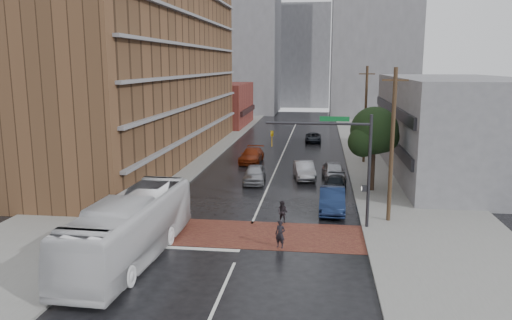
% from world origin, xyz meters
% --- Properties ---
extents(ground, '(160.00, 160.00, 0.00)m').
position_xyz_m(ground, '(0.00, 0.00, 0.00)').
color(ground, black).
rests_on(ground, ground).
extents(crosswalk, '(14.00, 5.00, 0.02)m').
position_xyz_m(crosswalk, '(0.00, 0.50, 0.01)').
color(crosswalk, brown).
rests_on(crosswalk, ground).
extents(sidewalk_west, '(9.00, 90.00, 0.15)m').
position_xyz_m(sidewalk_west, '(-11.50, 25.00, 0.07)').
color(sidewalk_west, gray).
rests_on(sidewalk_west, ground).
extents(sidewalk_east, '(9.00, 90.00, 0.15)m').
position_xyz_m(sidewalk_east, '(11.50, 25.00, 0.07)').
color(sidewalk_east, gray).
rests_on(sidewalk_east, ground).
extents(apartment_block, '(10.00, 44.00, 28.00)m').
position_xyz_m(apartment_block, '(-14.00, 24.00, 14.00)').
color(apartment_block, brown).
rests_on(apartment_block, ground).
extents(storefront_west, '(8.00, 16.00, 7.00)m').
position_xyz_m(storefront_west, '(-12.00, 54.00, 3.50)').
color(storefront_west, maroon).
rests_on(storefront_west, ground).
extents(building_east, '(11.00, 26.00, 9.00)m').
position_xyz_m(building_east, '(16.50, 20.00, 4.50)').
color(building_east, gray).
rests_on(building_east, ground).
extents(distant_tower_west, '(18.00, 16.00, 32.00)m').
position_xyz_m(distant_tower_west, '(-14.00, 78.00, 16.00)').
color(distant_tower_west, gray).
rests_on(distant_tower_west, ground).
extents(distant_tower_east, '(16.00, 14.00, 36.00)m').
position_xyz_m(distant_tower_east, '(14.00, 72.00, 18.00)').
color(distant_tower_east, gray).
rests_on(distant_tower_east, ground).
extents(distant_tower_center, '(12.00, 10.00, 24.00)m').
position_xyz_m(distant_tower_center, '(0.00, 95.00, 12.00)').
color(distant_tower_center, gray).
rests_on(distant_tower_center, ground).
extents(street_tree, '(4.20, 4.10, 6.90)m').
position_xyz_m(street_tree, '(8.52, 12.03, 4.73)').
color(street_tree, '#332319').
rests_on(street_tree, ground).
extents(signal_mast, '(6.50, 0.30, 7.20)m').
position_xyz_m(signal_mast, '(5.85, 2.50, 4.73)').
color(signal_mast, '#2D2D33').
rests_on(signal_mast, ground).
extents(utility_pole_near, '(1.60, 0.26, 10.00)m').
position_xyz_m(utility_pole_near, '(8.80, 4.00, 5.14)').
color(utility_pole_near, '#473321').
rests_on(utility_pole_near, ground).
extents(utility_pole_far, '(1.60, 0.26, 10.00)m').
position_xyz_m(utility_pole_far, '(8.80, 24.00, 5.14)').
color(utility_pole_far, '#473321').
rests_on(utility_pole_far, ground).
extents(transit_bus, '(3.26, 12.36, 3.42)m').
position_xyz_m(transit_bus, '(-5.50, -4.17, 1.71)').
color(transit_bus, silver).
rests_on(transit_bus, ground).
extents(pedestrian_a, '(0.69, 0.57, 1.62)m').
position_xyz_m(pedestrian_a, '(2.17, -1.50, 0.81)').
color(pedestrian_a, black).
rests_on(pedestrian_a, ground).
extents(pedestrian_b, '(0.88, 0.79, 1.48)m').
position_xyz_m(pedestrian_b, '(1.95, 2.99, 0.74)').
color(pedestrian_b, black).
rests_on(pedestrian_b, ground).
extents(car_travel_a, '(2.09, 4.66, 1.55)m').
position_xyz_m(car_travel_a, '(-1.34, 13.86, 0.78)').
color(car_travel_a, '#999AA0').
rests_on(car_travel_a, ground).
extents(car_travel_b, '(2.37, 4.93, 1.56)m').
position_xyz_m(car_travel_b, '(2.90, 15.96, 0.78)').
color(car_travel_b, '#A5A6AD').
rests_on(car_travel_b, ground).
extents(car_travel_c, '(2.34, 5.27, 1.50)m').
position_xyz_m(car_travel_c, '(-2.85, 22.84, 0.75)').
color(car_travel_c, maroon).
rests_on(car_travel_c, ground).
extents(suv_travel, '(2.13, 4.49, 1.24)m').
position_xyz_m(suv_travel, '(3.32, 37.49, 0.62)').
color(suv_travel, black).
rests_on(suv_travel, ground).
extents(car_parked_near, '(1.82, 5.02, 1.65)m').
position_xyz_m(car_parked_near, '(5.20, 5.99, 0.82)').
color(car_parked_near, '#132144').
rests_on(car_parked_near, ground).
extents(car_parked_mid, '(1.90, 4.15, 1.18)m').
position_xyz_m(car_parked_mid, '(5.60, 11.96, 0.59)').
color(car_parked_mid, black).
rests_on(car_parked_mid, ground).
extents(car_parked_far, '(2.30, 4.79, 1.58)m').
position_xyz_m(car_parked_far, '(5.52, 16.00, 0.79)').
color(car_parked_far, '#A2A3A9').
rests_on(car_parked_far, ground).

